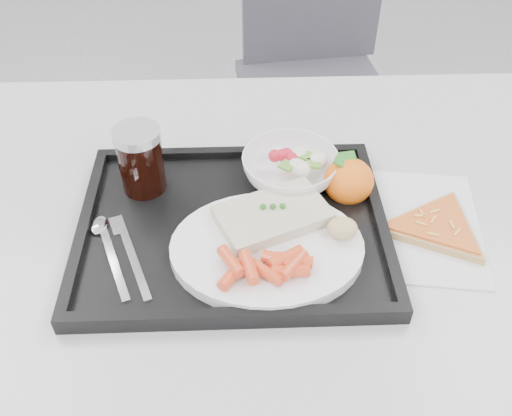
% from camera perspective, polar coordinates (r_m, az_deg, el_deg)
% --- Properties ---
extents(table, '(1.20, 0.80, 0.75)m').
position_cam_1_polar(table, '(0.93, 1.08, -3.26)').
color(table, '#B6B6B9').
rests_on(table, ground).
extents(chair, '(0.47, 0.47, 0.93)m').
position_cam_1_polar(chair, '(1.75, 5.82, 15.01)').
color(chair, '#3B3A42').
rests_on(chair, ground).
extents(tray, '(0.45, 0.35, 0.03)m').
position_cam_1_polar(tray, '(0.85, -2.31, -1.94)').
color(tray, black).
rests_on(tray, table).
extents(dinner_plate, '(0.27, 0.27, 0.02)m').
position_cam_1_polar(dinner_plate, '(0.79, 1.10, -4.08)').
color(dinner_plate, white).
rests_on(dinner_plate, tray).
extents(fish_fillet, '(0.18, 0.15, 0.03)m').
position_cam_1_polar(fish_fillet, '(0.82, 1.69, -0.73)').
color(fish_fillet, beige).
rests_on(fish_fillet, dinner_plate).
extents(bread_roll, '(0.05, 0.05, 0.03)m').
position_cam_1_polar(bread_roll, '(0.80, 8.63, -2.00)').
color(bread_roll, '#DCBC7B').
rests_on(bread_roll, dinner_plate).
extents(salad_bowl, '(0.15, 0.15, 0.05)m').
position_cam_1_polar(salad_bowl, '(0.90, 3.43, 3.97)').
color(salad_bowl, white).
rests_on(salad_bowl, tray).
extents(cola_glass, '(0.07, 0.07, 0.11)m').
position_cam_1_polar(cola_glass, '(0.89, -11.48, 4.87)').
color(cola_glass, black).
rests_on(cola_glass, tray).
extents(cutlery, '(0.11, 0.17, 0.01)m').
position_cam_1_polar(cutlery, '(0.83, -13.94, -3.66)').
color(cutlery, silver).
rests_on(cutlery, tray).
extents(napkin, '(0.28, 0.27, 0.00)m').
position_cam_1_polar(napkin, '(0.89, 13.76, -1.43)').
color(napkin, silver).
rests_on(napkin, table).
extents(tangerine, '(0.10, 0.10, 0.08)m').
position_cam_1_polar(tangerine, '(0.89, 9.25, 2.68)').
color(tangerine, orange).
rests_on(tangerine, napkin).
extents(pizza_slice, '(0.20, 0.20, 0.02)m').
position_cam_1_polar(pizza_slice, '(0.88, 17.60, -1.81)').
color(pizza_slice, tan).
rests_on(pizza_slice, napkin).
extents(carrot_pile, '(0.13, 0.07, 0.03)m').
position_cam_1_polar(carrot_pile, '(0.75, 1.34, -5.75)').
color(carrot_pile, '#DD441F').
rests_on(carrot_pile, dinner_plate).
extents(salad_contents, '(0.09, 0.07, 0.02)m').
position_cam_1_polar(salad_contents, '(0.90, 4.50, 4.72)').
color(salad_contents, red).
rests_on(salad_contents, salad_bowl).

